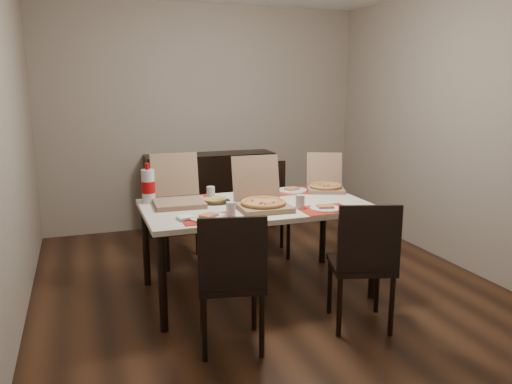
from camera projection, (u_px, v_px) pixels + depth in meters
ground at (263, 283)px, 4.38m from camera, size 3.80×4.00×0.02m
room_walls at (246, 80)px, 4.41m from camera, size 3.84×4.02×2.62m
sideboard at (211, 191)px, 5.92m from camera, size 1.50×0.40×0.90m
dining_table at (256, 212)px, 4.04m from camera, size 1.80×1.00×0.75m
chair_near_left at (231, 276)px, 3.15m from camera, size 0.50×0.50×0.93m
chair_near_right at (364, 260)px, 3.44m from camera, size 0.53×0.53×0.93m
chair_far_left at (181, 210)px, 4.81m from camera, size 0.42×0.42×0.93m
chair_far_right at (267, 204)px, 5.06m from camera, size 0.50×0.50×0.93m
setting_near_left at (212, 216)px, 3.60m from camera, size 0.43×0.30×0.11m
setting_near_right at (318, 207)px, 3.86m from camera, size 0.46×0.30×0.11m
setting_far_left at (194, 197)px, 4.18m from camera, size 0.46×0.30×0.11m
setting_far_right at (287, 190)px, 4.47m from camera, size 0.47×0.30×0.11m
napkin_loose at (252, 204)px, 3.98m from camera, size 0.15×0.15×0.02m
pizza_box_center at (262, 201)px, 3.88m from camera, size 0.40×0.44×0.39m
pizza_box_right at (325, 184)px, 4.54m from camera, size 0.43×0.45×0.33m
pizza_box_left at (178, 196)px, 4.02m from camera, size 0.41×0.45×0.39m
faina_plate at (215, 201)px, 4.09m from camera, size 0.26×0.26×0.03m
dip_bowl at (267, 196)px, 4.24m from camera, size 0.15×0.15×0.03m
soda_bottle at (148, 186)px, 4.05m from camera, size 0.11×0.11×0.33m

